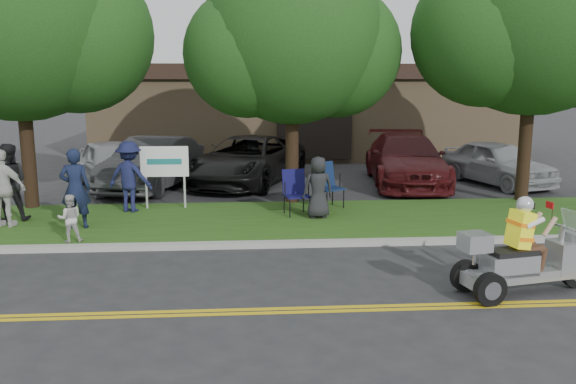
{
  "coord_description": "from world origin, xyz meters",
  "views": [
    {
      "loc": [
        -0.78,
        -9.39,
        3.61
      ],
      "look_at": [
        0.02,
        2.0,
        1.39
      ],
      "focal_mm": 38.0,
      "sensor_mm": 36.0,
      "label": 1
    }
  ],
  "objects": [
    {
      "name": "tree_mid",
      "position": [
        0.55,
        7.23,
        4.43
      ],
      "size": [
        5.88,
        4.8,
        7.05
      ],
      "color": "#332114",
      "rests_on": "ground"
    },
    {
      "name": "parked_car_mid",
      "position": [
        -0.73,
        10.64,
        0.79
      ],
      "size": [
        4.58,
        6.24,
        1.58
      ],
      "primitive_type": "imported",
      "rotation": [
        0.0,
        0.0,
        -0.39
      ],
      "color": "black",
      "rests_on": "ground"
    },
    {
      "name": "child_right",
      "position": [
        -4.5,
        3.4,
        0.62
      ],
      "size": [
        0.57,
        0.49,
        1.02
      ],
      "primitive_type": "imported",
      "rotation": [
        0.0,
        0.0,
        3.37
      ],
      "color": "beige",
      "rests_on": "grass_verge"
    },
    {
      "name": "parked_car_left",
      "position": [
        -3.71,
        9.93,
        0.81
      ],
      "size": [
        2.99,
        5.21,
        1.62
      ],
      "primitive_type": "imported",
      "rotation": [
        0.0,
        0.0,
        -0.27
      ],
      "color": "#343436",
      "rests_on": "ground"
    },
    {
      "name": "grass_verge",
      "position": [
        0.0,
        5.2,
        0.06
      ],
      "size": [
        60.0,
        4.0,
        0.1
      ],
      "primitive_type": "cube",
      "color": "#244D14",
      "rests_on": "ground"
    },
    {
      "name": "tree_right",
      "position": [
        7.06,
        7.03,
        5.03
      ],
      "size": [
        6.86,
        5.6,
        8.07
      ],
      "color": "#332114",
      "rests_on": "ground"
    },
    {
      "name": "parked_car_far_left",
      "position": [
        -5.0,
        10.17,
        0.77
      ],
      "size": [
        3.49,
        4.86,
        1.54
      ],
      "primitive_type": "imported",
      "rotation": [
        0.0,
        0.0,
        0.42
      ],
      "color": "#9B9EA2",
      "rests_on": "ground"
    },
    {
      "name": "business_sign",
      "position": [
        -2.9,
        6.6,
        1.26
      ],
      "size": [
        1.25,
        0.06,
        1.75
      ],
      "color": "silver",
      "rests_on": "ground"
    },
    {
      "name": "commercial_building",
      "position": [
        2.0,
        18.98,
        2.01
      ],
      "size": [
        18.0,
        8.2,
        4.0
      ],
      "color": "#9E7F5B",
      "rests_on": "ground"
    },
    {
      "name": "spectator_chair_b",
      "position": [
        0.99,
        5.22,
        0.87
      ],
      "size": [
        0.82,
        0.61,
        1.53
      ],
      "primitive_type": "imported",
      "rotation": [
        0.0,
        0.0,
        3.32
      ],
      "color": "black",
      "rests_on": "grass_verge"
    },
    {
      "name": "lawn_chair_a",
      "position": [
        0.46,
        5.68,
        0.74
      ],
      "size": [
        0.72,
        0.74,
        1.13
      ],
      "rotation": [
        0.0,
        0.0,
        0.24
      ],
      "color": "black",
      "rests_on": "grass_verge"
    },
    {
      "name": "centerline_near",
      "position": [
        0.0,
        -0.58,
        0.01
      ],
      "size": [
        60.0,
        0.1,
        0.01
      ],
      "primitive_type": "cube",
      "color": "gold",
      "rests_on": "ground"
    },
    {
      "name": "trike_scooter",
      "position": [
        3.78,
        -0.01,
        0.58
      ],
      "size": [
        2.53,
        1.07,
        1.66
      ],
      "rotation": [
        0.0,
        0.0,
        0.21
      ],
      "color": "black",
      "rests_on": "ground"
    },
    {
      "name": "lawn_chair_b",
      "position": [
        1.38,
        6.47,
        0.78
      ],
      "size": [
        0.86,
        0.87,
        1.19
      ],
      "rotation": [
        0.0,
        0.0,
        0.49
      ],
      "color": "black",
      "rests_on": "grass_verge"
    },
    {
      "name": "curb",
      "position": [
        0.0,
        3.05,
        0.06
      ],
      "size": [
        60.0,
        0.25,
        0.12
      ],
      "primitive_type": "cube",
      "color": "#A8A89E",
      "rests_on": "ground"
    },
    {
      "name": "spectator_adult_mid",
      "position": [
        -6.48,
        5.47,
        1.04
      ],
      "size": [
        1.02,
        0.86,
        1.87
      ],
      "primitive_type": "imported",
      "rotation": [
        0.0,
        0.0,
        3.32
      ],
      "color": "black",
      "rests_on": "grass_verge"
    },
    {
      "name": "spectator_chair_a",
      "position": [
        -3.76,
        6.27,
        1.02
      ],
      "size": [
        1.33,
        1.0,
        1.82
      ],
      "primitive_type": "imported",
      "rotation": [
        0.0,
        0.0,
        2.84
      ],
      "color": "#191C45",
      "rests_on": "grass_verge"
    },
    {
      "name": "centerline_far",
      "position": [
        0.0,
        -0.42,
        0.01
      ],
      "size": [
        60.0,
        0.1,
        0.01
      ],
      "primitive_type": "cube",
      "color": "gold",
      "rests_on": "ground"
    },
    {
      "name": "parked_car_far_right",
      "position": [
        7.51,
        9.93,
        0.73
      ],
      "size": [
        2.98,
        4.61,
        1.46
      ],
      "primitive_type": "imported",
      "rotation": [
        0.0,
        0.0,
        0.32
      ],
      "color": "#9FA1A6",
      "rests_on": "ground"
    },
    {
      "name": "parked_car_right",
      "position": [
        4.5,
        10.18,
        0.82
      ],
      "size": [
        2.88,
        5.87,
        1.64
      ],
      "primitive_type": "imported",
      "rotation": [
        0.0,
        0.0,
        -0.11
      ],
      "color": "#491113",
      "rests_on": "ground"
    },
    {
      "name": "spectator_adult_right",
      "position": [
        -6.37,
        4.83,
        1.01
      ],
      "size": [
        1.12,
        0.62,
        1.81
      ],
      "primitive_type": "imported",
      "rotation": [
        0.0,
        0.0,
        2.96
      ],
      "color": "silver",
      "rests_on": "grass_verge"
    },
    {
      "name": "spectator_adult_left",
      "position": [
        -4.68,
        4.6,
        1.03
      ],
      "size": [
        0.71,
        0.49,
        1.85
      ],
      "primitive_type": "imported",
      "rotation": [
        0.0,
        0.0,
        3.22
      ],
      "color": "#131B36",
      "rests_on": "grass_verge"
    },
    {
      "name": "ground",
      "position": [
        0.0,
        0.0,
        0.0
      ],
      "size": [
        120.0,
        120.0,
        0.0
      ],
      "primitive_type": "plane",
      "color": "#28282B",
      "rests_on": "ground"
    },
    {
      "name": "tree_left",
      "position": [
        -6.44,
        7.03,
        4.85
      ],
      "size": [
        6.62,
        5.4,
        7.78
      ],
      "color": "#332114",
      "rests_on": "ground"
    }
  ]
}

